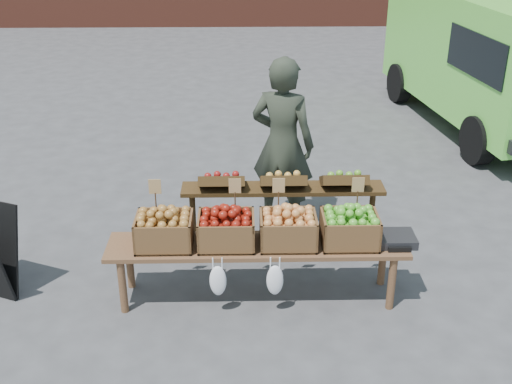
{
  "coord_description": "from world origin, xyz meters",
  "views": [
    {
      "loc": [
        0.42,
        -4.89,
        3.46
      ],
      "look_at": [
        0.53,
        0.61,
        0.85
      ],
      "focal_mm": 45.0,
      "sensor_mm": 36.0,
      "label": 1
    }
  ],
  "objects_px": {
    "delivery_van": "(495,61)",
    "display_bench": "(257,271)",
    "crate_golden_apples": "(164,231)",
    "crate_green_apples": "(350,229)",
    "back_table": "(282,212)",
    "crate_red_apples": "(288,230)",
    "vendor": "(283,144)",
    "crate_russet_pears": "(226,231)",
    "weighing_scale": "(396,239)"
  },
  "relations": [
    {
      "from": "crate_red_apples",
      "to": "vendor",
      "type": "bearing_deg",
      "value": 88.73
    },
    {
      "from": "crate_red_apples",
      "to": "crate_green_apples",
      "type": "height_order",
      "value": "same"
    },
    {
      "from": "back_table",
      "to": "crate_red_apples",
      "type": "bearing_deg",
      "value": -89.63
    },
    {
      "from": "back_table",
      "to": "display_bench",
      "type": "xyz_separation_m",
      "value": [
        -0.27,
        -0.72,
        -0.24
      ]
    },
    {
      "from": "back_table",
      "to": "crate_red_apples",
      "type": "height_order",
      "value": "back_table"
    },
    {
      "from": "back_table",
      "to": "crate_russet_pears",
      "type": "xyz_separation_m",
      "value": [
        -0.55,
        -0.72,
        0.19
      ]
    },
    {
      "from": "crate_russet_pears",
      "to": "crate_red_apples",
      "type": "xyz_separation_m",
      "value": [
        0.55,
        0.0,
        0.0
      ]
    },
    {
      "from": "vendor",
      "to": "crate_russet_pears",
      "type": "relative_size",
      "value": 3.85
    },
    {
      "from": "delivery_van",
      "to": "crate_green_apples",
      "type": "bearing_deg",
      "value": -130.67
    },
    {
      "from": "crate_red_apples",
      "to": "crate_green_apples",
      "type": "relative_size",
      "value": 1.0
    },
    {
      "from": "crate_golden_apples",
      "to": "back_table",
      "type": "bearing_deg",
      "value": 33.32
    },
    {
      "from": "vendor",
      "to": "display_bench",
      "type": "distance_m",
      "value": 1.64
    },
    {
      "from": "crate_russet_pears",
      "to": "crate_golden_apples",
      "type": "bearing_deg",
      "value": 180.0
    },
    {
      "from": "vendor",
      "to": "weighing_scale",
      "type": "relative_size",
      "value": 5.66
    },
    {
      "from": "vendor",
      "to": "crate_golden_apples",
      "type": "distance_m",
      "value": 1.87
    },
    {
      "from": "delivery_van",
      "to": "crate_golden_apples",
      "type": "distance_m",
      "value": 6.61
    },
    {
      "from": "crate_green_apples",
      "to": "crate_russet_pears",
      "type": "bearing_deg",
      "value": 180.0
    },
    {
      "from": "vendor",
      "to": "crate_green_apples",
      "type": "bearing_deg",
      "value": 131.46
    },
    {
      "from": "delivery_van",
      "to": "crate_green_apples",
      "type": "height_order",
      "value": "delivery_van"
    },
    {
      "from": "back_table",
      "to": "crate_red_apples",
      "type": "relative_size",
      "value": 4.2
    },
    {
      "from": "vendor",
      "to": "crate_russet_pears",
      "type": "height_order",
      "value": "vendor"
    },
    {
      "from": "vendor",
      "to": "display_bench",
      "type": "bearing_deg",
      "value": 100.06
    },
    {
      "from": "crate_golden_apples",
      "to": "display_bench",
      "type": "bearing_deg",
      "value": 0.0
    },
    {
      "from": "crate_golden_apples",
      "to": "crate_russet_pears",
      "type": "bearing_deg",
      "value": 0.0
    },
    {
      "from": "delivery_van",
      "to": "crate_golden_apples",
      "type": "height_order",
      "value": "delivery_van"
    },
    {
      "from": "vendor",
      "to": "crate_green_apples",
      "type": "relative_size",
      "value": 3.85
    },
    {
      "from": "delivery_van",
      "to": "back_table",
      "type": "relative_size",
      "value": 2.21
    },
    {
      "from": "delivery_van",
      "to": "display_bench",
      "type": "xyz_separation_m",
      "value": [
        -3.78,
        -4.73,
        -0.75
      ]
    },
    {
      "from": "vendor",
      "to": "crate_golden_apples",
      "type": "relative_size",
      "value": 3.85
    },
    {
      "from": "back_table",
      "to": "crate_golden_apples",
      "type": "distance_m",
      "value": 1.32
    },
    {
      "from": "crate_russet_pears",
      "to": "crate_red_apples",
      "type": "distance_m",
      "value": 0.55
    },
    {
      "from": "crate_russet_pears",
      "to": "weighing_scale",
      "type": "relative_size",
      "value": 1.47
    },
    {
      "from": "delivery_van",
      "to": "crate_russet_pears",
      "type": "height_order",
      "value": "delivery_van"
    },
    {
      "from": "back_table",
      "to": "crate_green_apples",
      "type": "relative_size",
      "value": 4.2
    },
    {
      "from": "back_table",
      "to": "crate_green_apples",
      "type": "xyz_separation_m",
      "value": [
        0.55,
        -0.72,
        0.19
      ]
    },
    {
      "from": "delivery_van",
      "to": "display_bench",
      "type": "bearing_deg",
      "value": -137.3
    },
    {
      "from": "back_table",
      "to": "crate_green_apples",
      "type": "distance_m",
      "value": 0.93
    },
    {
      "from": "crate_green_apples",
      "to": "delivery_van",
      "type": "bearing_deg",
      "value": 57.99
    },
    {
      "from": "back_table",
      "to": "crate_red_apples",
      "type": "xyz_separation_m",
      "value": [
        0.0,
        -0.72,
        0.19
      ]
    },
    {
      "from": "crate_red_apples",
      "to": "crate_green_apples",
      "type": "bearing_deg",
      "value": 0.0
    },
    {
      "from": "display_bench",
      "to": "crate_russet_pears",
      "type": "xyz_separation_m",
      "value": [
        -0.28,
        0.0,
        0.42
      ]
    },
    {
      "from": "delivery_van",
      "to": "crate_green_apples",
      "type": "relative_size",
      "value": 9.27
    },
    {
      "from": "delivery_van",
      "to": "vendor",
      "type": "bearing_deg",
      "value": -145.39
    },
    {
      "from": "crate_red_apples",
      "to": "weighing_scale",
      "type": "height_order",
      "value": "crate_red_apples"
    },
    {
      "from": "crate_red_apples",
      "to": "delivery_van",
      "type": "bearing_deg",
      "value": 53.45
    },
    {
      "from": "crate_red_apples",
      "to": "crate_russet_pears",
      "type": "bearing_deg",
      "value": 180.0
    },
    {
      "from": "crate_golden_apples",
      "to": "crate_green_apples",
      "type": "bearing_deg",
      "value": 0.0
    },
    {
      "from": "vendor",
      "to": "back_table",
      "type": "relative_size",
      "value": 0.92
    },
    {
      "from": "display_bench",
      "to": "crate_red_apples",
      "type": "height_order",
      "value": "crate_red_apples"
    },
    {
      "from": "crate_red_apples",
      "to": "weighing_scale",
      "type": "bearing_deg",
      "value": 0.0
    }
  ]
}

